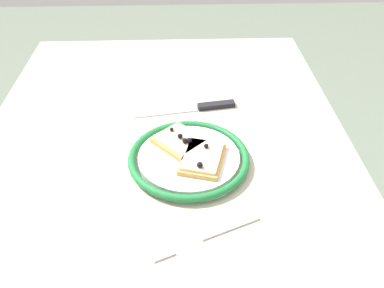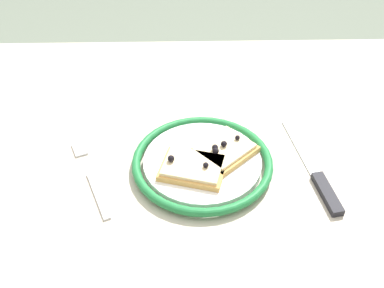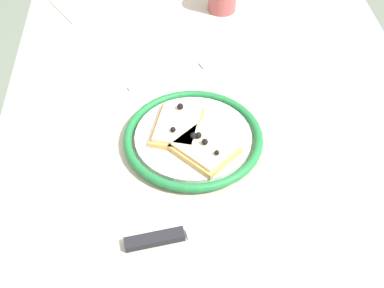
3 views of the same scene
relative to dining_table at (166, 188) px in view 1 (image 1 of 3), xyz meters
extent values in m
cube|color=#BCB29E|center=(0.00, 0.00, 0.07)|extent=(1.17, 0.80, 0.03)
cylinder|color=#4C4742|center=(0.52, -0.34, -0.30)|extent=(0.05, 0.05, 0.70)
cylinder|color=#4C4742|center=(0.52, 0.34, -0.30)|extent=(0.05, 0.05, 0.70)
cylinder|color=white|center=(-0.02, -0.05, 0.09)|extent=(0.20, 0.20, 0.02)
torus|color=#1E7238|center=(-0.02, -0.05, 0.10)|extent=(0.24, 0.24, 0.01)
cube|color=tan|center=(-0.03, -0.08, 0.11)|extent=(0.12, 0.10, 0.01)
cube|color=beige|center=(-0.03, -0.08, 0.12)|extent=(0.11, 0.09, 0.01)
sphere|color=black|center=(-0.01, -0.08, 0.12)|extent=(0.01, 0.01, 0.01)
sphere|color=black|center=(-0.07, -0.07, 0.12)|extent=(0.01, 0.01, 0.01)
cube|color=tan|center=(0.02, -0.03, 0.11)|extent=(0.13, 0.13, 0.01)
cube|color=beige|center=(0.02, -0.03, 0.12)|extent=(0.11, 0.11, 0.01)
sphere|color=black|center=(0.05, -0.02, 0.12)|extent=(0.01, 0.01, 0.01)
sphere|color=black|center=(0.02, -0.03, 0.12)|extent=(0.01, 0.01, 0.01)
sphere|color=black|center=(0.01, -0.05, 0.12)|extent=(0.01, 0.01, 0.01)
sphere|color=black|center=(0.01, -0.04, 0.12)|extent=(0.01, 0.01, 0.01)
cube|color=silver|center=(0.17, 0.00, 0.09)|extent=(0.04, 0.15, 0.00)
cube|color=black|center=(0.19, -0.12, 0.09)|extent=(0.03, 0.09, 0.01)
cube|color=beige|center=(-0.19, -0.11, 0.09)|extent=(0.05, 0.11, 0.00)
cube|color=beige|center=(-0.24, 0.00, 0.09)|extent=(0.03, 0.04, 0.00)
camera|label=1|loc=(-0.63, -0.03, 0.62)|focal=37.73mm
camera|label=2|loc=(-0.05, -0.63, 0.64)|focal=42.97mm
camera|label=3|loc=(0.61, -0.10, 0.74)|focal=48.07mm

